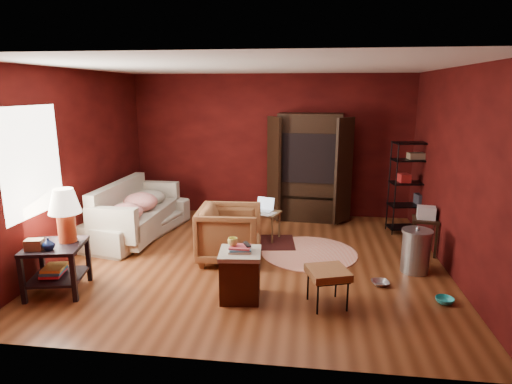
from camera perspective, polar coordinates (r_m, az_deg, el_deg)
room at (r=6.11m, az=-0.63°, el=3.22°), size 5.54×5.04×2.84m
sofa at (r=7.68m, az=-15.50°, el=-2.59°), size 1.08×2.29×0.86m
armchair at (r=6.37m, az=-3.53°, el=-5.21°), size 0.87×0.92×0.91m
pet_bowl_steel at (r=5.91m, az=16.28°, el=-10.82°), size 0.24×0.09×0.23m
pet_bowl_turquoise at (r=5.71m, az=23.92°, el=-12.43°), size 0.22×0.08×0.22m
vase at (r=5.70m, az=-25.95°, el=-6.26°), size 0.20×0.20×0.15m
mug at (r=5.13m, az=-3.12°, el=-6.51°), size 0.15×0.13×0.12m
side_table at (r=5.86m, az=-24.64°, el=-4.73°), size 0.78×0.78×1.31m
sofa_cushions at (r=7.67m, az=-15.88°, el=-2.68°), size 0.88×2.09×0.87m
hamper at (r=5.27m, az=-2.11°, el=-10.87°), size 0.54×0.54×0.70m
footstool at (r=5.14m, az=9.56°, el=-10.74°), size 0.57×0.57×0.46m
rug_round at (r=6.80m, az=7.08°, el=-8.05°), size 1.71×1.71×0.01m
rug_oriental at (r=7.17m, az=0.63°, el=-6.73°), size 1.20×0.88×0.01m
laptop_desk at (r=7.25m, az=0.91°, el=-3.01°), size 0.66×0.56×0.70m
tv_armoire at (r=8.33m, az=7.13°, el=3.57°), size 1.62×0.92×2.06m
wire_shelving at (r=8.00m, az=20.34°, el=1.07°), size 0.84×0.47×1.62m
small_stand at (r=7.07m, az=21.68°, el=-3.33°), size 0.44×0.44×0.75m
trash_can at (r=6.40m, az=20.53°, el=-7.33°), size 0.49×0.49×0.66m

